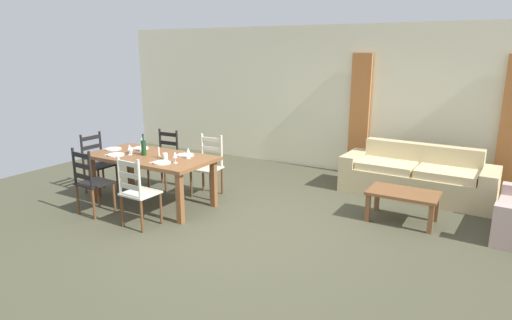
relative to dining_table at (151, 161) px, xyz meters
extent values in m
cube|color=#474733|center=(1.51, -0.04, -0.67)|extent=(9.60, 9.60, 0.02)
cube|color=beige|center=(1.51, 3.26, 0.69)|extent=(9.60, 0.16, 2.70)
cube|color=#AF6732|center=(2.13, 3.12, 0.44)|extent=(0.35, 0.08, 2.20)
cube|color=#AF6732|center=(4.53, 3.12, 0.44)|extent=(0.35, 0.08, 2.20)
cube|color=brown|center=(0.00, 0.00, 0.06)|extent=(1.90, 0.96, 0.05)
cube|color=brown|center=(-0.85, -0.38, -0.31)|extent=(0.08, 0.08, 0.70)
cube|color=brown|center=(0.85, -0.38, -0.31)|extent=(0.08, 0.08, 0.70)
cube|color=brown|center=(-0.85, 0.38, -0.31)|extent=(0.08, 0.08, 0.70)
cube|color=brown|center=(0.85, 0.38, -0.31)|extent=(0.08, 0.08, 0.70)
cube|color=black|center=(-0.42, -0.69, -0.22)|extent=(0.44, 0.43, 0.03)
cylinder|color=brown|center=(-0.59, -0.51, -0.45)|extent=(0.04, 0.04, 0.43)
cylinder|color=brown|center=(-0.23, -0.53, -0.45)|extent=(0.04, 0.04, 0.43)
cylinder|color=brown|center=(-0.61, -0.85, -0.45)|extent=(0.04, 0.04, 0.43)
cylinder|color=brown|center=(-0.25, -0.87, -0.45)|extent=(0.04, 0.04, 0.43)
cylinder|color=black|center=(-0.61, -0.85, 0.05)|extent=(0.04, 0.04, 0.50)
cylinder|color=black|center=(-0.25, -0.87, 0.05)|extent=(0.04, 0.04, 0.50)
cube|color=black|center=(-0.43, -0.86, -0.08)|extent=(0.38, 0.05, 0.06)
cube|color=black|center=(-0.43, -0.86, 0.07)|extent=(0.38, 0.05, 0.06)
cube|color=black|center=(-0.43, -0.86, 0.22)|extent=(0.38, 0.05, 0.06)
cube|color=beige|center=(0.46, -0.69, -0.22)|extent=(0.43, 0.41, 0.03)
cylinder|color=brown|center=(0.28, -0.52, -0.45)|extent=(0.04, 0.04, 0.43)
cylinder|color=brown|center=(0.64, -0.53, -0.45)|extent=(0.04, 0.04, 0.43)
cylinder|color=brown|center=(0.27, -0.86, -0.45)|extent=(0.04, 0.04, 0.43)
cylinder|color=brown|center=(0.63, -0.87, -0.45)|extent=(0.04, 0.04, 0.43)
cylinder|color=beige|center=(0.27, -0.86, 0.05)|extent=(0.04, 0.04, 0.50)
cylinder|color=beige|center=(0.63, -0.87, 0.05)|extent=(0.04, 0.04, 0.50)
cube|color=beige|center=(0.45, -0.86, -0.08)|extent=(0.38, 0.04, 0.06)
cube|color=beige|center=(0.45, -0.86, 0.07)|extent=(0.38, 0.04, 0.06)
cube|color=beige|center=(0.45, -0.86, 0.22)|extent=(0.38, 0.04, 0.06)
cube|color=black|center=(-0.42, 0.70, -0.22)|extent=(0.44, 0.42, 0.03)
cylinder|color=brown|center=(-0.23, 0.54, -0.45)|extent=(0.04, 0.04, 0.43)
cylinder|color=brown|center=(-0.59, 0.52, -0.45)|extent=(0.04, 0.04, 0.43)
cylinder|color=brown|center=(-0.25, 0.88, -0.45)|extent=(0.04, 0.04, 0.43)
cylinder|color=brown|center=(-0.60, 0.86, -0.45)|extent=(0.04, 0.04, 0.43)
cylinder|color=black|center=(-0.25, 0.88, 0.05)|extent=(0.04, 0.04, 0.50)
cylinder|color=black|center=(-0.60, 0.86, 0.05)|extent=(0.04, 0.04, 0.50)
cube|color=black|center=(-0.42, 0.87, -0.08)|extent=(0.38, 0.04, 0.06)
cube|color=black|center=(-0.42, 0.87, 0.07)|extent=(0.38, 0.04, 0.06)
cube|color=black|center=(-0.42, 0.87, 0.22)|extent=(0.38, 0.04, 0.06)
cube|color=beige|center=(0.47, 0.72, -0.22)|extent=(0.45, 0.43, 0.03)
cylinder|color=brown|center=(0.66, 0.56, -0.45)|extent=(0.04, 0.04, 0.43)
cylinder|color=brown|center=(0.30, 0.54, -0.45)|extent=(0.04, 0.04, 0.43)
cylinder|color=brown|center=(0.64, 0.90, -0.45)|extent=(0.04, 0.04, 0.43)
cylinder|color=brown|center=(0.28, 0.88, -0.45)|extent=(0.04, 0.04, 0.43)
cylinder|color=beige|center=(0.64, 0.90, 0.05)|extent=(0.04, 0.04, 0.50)
cylinder|color=beige|center=(0.28, 0.88, 0.05)|extent=(0.04, 0.04, 0.50)
cube|color=beige|center=(0.46, 0.89, -0.08)|extent=(0.38, 0.05, 0.06)
cube|color=beige|center=(0.46, 0.89, 0.07)|extent=(0.38, 0.05, 0.06)
cube|color=beige|center=(0.46, 0.89, 0.22)|extent=(0.38, 0.05, 0.06)
cube|color=black|center=(-1.13, 0.00, -0.22)|extent=(0.41, 0.43, 0.03)
cylinder|color=brown|center=(-0.95, 0.18, -0.45)|extent=(0.04, 0.04, 0.43)
cylinder|color=brown|center=(-0.96, -0.18, -0.45)|extent=(0.04, 0.04, 0.43)
cylinder|color=brown|center=(-1.29, 0.18, -0.45)|extent=(0.04, 0.04, 0.43)
cylinder|color=brown|center=(-1.30, -0.18, -0.45)|extent=(0.04, 0.04, 0.43)
cylinder|color=black|center=(-1.29, 0.18, 0.05)|extent=(0.04, 0.04, 0.50)
cylinder|color=black|center=(-1.30, -0.18, 0.05)|extent=(0.04, 0.04, 0.50)
cube|color=black|center=(-1.30, 0.00, -0.08)|extent=(0.03, 0.38, 0.06)
cube|color=black|center=(-1.30, 0.00, 0.07)|extent=(0.03, 0.38, 0.06)
cube|color=black|center=(-1.30, 0.00, 0.22)|extent=(0.03, 0.38, 0.06)
cylinder|color=white|center=(-0.45, -0.25, 0.10)|extent=(0.24, 0.24, 0.02)
cube|color=silver|center=(-0.60, -0.25, 0.09)|extent=(0.02, 0.17, 0.01)
cylinder|color=white|center=(0.45, -0.25, 0.10)|extent=(0.24, 0.24, 0.02)
cube|color=silver|center=(0.30, -0.25, 0.09)|extent=(0.03, 0.17, 0.01)
cylinder|color=white|center=(-0.45, 0.25, 0.10)|extent=(0.24, 0.24, 0.02)
cube|color=silver|center=(-0.60, 0.25, 0.09)|extent=(0.02, 0.17, 0.01)
cylinder|color=white|center=(0.45, 0.25, 0.10)|extent=(0.24, 0.24, 0.02)
cube|color=silver|center=(0.30, 0.25, 0.09)|extent=(0.03, 0.17, 0.01)
cylinder|color=white|center=(-0.78, 0.00, 0.10)|extent=(0.24, 0.24, 0.02)
cube|color=silver|center=(-0.93, 0.00, 0.09)|extent=(0.03, 0.17, 0.01)
cylinder|color=#143819|center=(-0.09, -0.04, 0.20)|extent=(0.07, 0.07, 0.22)
cylinder|color=#143819|center=(-0.09, -0.04, 0.35)|extent=(0.02, 0.02, 0.08)
cylinder|color=black|center=(-0.09, -0.04, 0.39)|extent=(0.03, 0.03, 0.02)
cylinder|color=white|center=(-0.29, -0.13, 0.09)|extent=(0.06, 0.06, 0.01)
cylinder|color=white|center=(-0.29, -0.13, 0.13)|extent=(0.01, 0.01, 0.07)
cone|color=white|center=(-0.29, -0.13, 0.21)|extent=(0.06, 0.06, 0.08)
cylinder|color=white|center=(0.60, -0.15, 0.09)|extent=(0.06, 0.06, 0.01)
cylinder|color=white|center=(0.60, -0.15, 0.13)|extent=(0.01, 0.01, 0.07)
cone|color=white|center=(0.60, -0.15, 0.21)|extent=(0.06, 0.06, 0.08)
cylinder|color=white|center=(-0.30, 0.12, 0.09)|extent=(0.06, 0.06, 0.01)
cylinder|color=white|center=(-0.30, 0.12, 0.13)|extent=(0.01, 0.01, 0.07)
cone|color=white|center=(-0.30, 0.12, 0.21)|extent=(0.06, 0.06, 0.08)
cylinder|color=white|center=(0.60, 0.13, 0.09)|extent=(0.06, 0.06, 0.01)
cylinder|color=white|center=(0.60, 0.13, 0.13)|extent=(0.01, 0.01, 0.07)
cone|color=white|center=(0.60, 0.13, 0.21)|extent=(0.06, 0.06, 0.08)
cylinder|color=silver|center=(0.34, -0.06, 0.13)|extent=(0.07, 0.07, 0.09)
cylinder|color=silver|center=(-0.34, -0.05, 0.13)|extent=(0.07, 0.07, 0.09)
cylinder|color=#998C66|center=(-0.18, 0.02, 0.11)|extent=(0.05, 0.05, 0.04)
cylinder|color=white|center=(-0.18, 0.02, 0.23)|extent=(0.02, 0.02, 0.20)
cylinder|color=#998C66|center=(0.20, -0.04, 0.11)|extent=(0.05, 0.05, 0.04)
cylinder|color=white|center=(0.20, -0.04, 0.19)|extent=(0.02, 0.02, 0.12)
cube|color=#CEBA88|center=(3.33, 2.34, -0.46)|extent=(1.83, 0.87, 0.40)
cube|color=#CEBA88|center=(3.35, 2.64, -0.26)|extent=(1.81, 0.27, 0.80)
cube|color=#CEBA88|center=(4.35, 2.30, -0.37)|extent=(0.27, 0.81, 0.58)
cube|color=#CEBA88|center=(2.31, 2.38, -0.37)|extent=(0.27, 0.81, 0.58)
cube|color=beige|center=(3.78, 2.27, -0.20)|extent=(0.88, 0.67, 0.12)
cube|color=beige|center=(2.88, 2.30, -0.20)|extent=(0.88, 0.67, 0.12)
cube|color=brown|center=(3.38, 1.19, -0.26)|extent=(0.90, 0.56, 0.04)
cube|color=brown|center=(2.98, 0.96, -0.47)|extent=(0.06, 0.06, 0.38)
cube|color=brown|center=(3.78, 0.96, -0.47)|extent=(0.06, 0.06, 0.38)
cube|color=brown|center=(2.98, 1.42, -0.47)|extent=(0.06, 0.06, 0.38)
cube|color=brown|center=(3.78, 1.42, -0.47)|extent=(0.06, 0.06, 0.38)
camera|label=1|loc=(4.48, -4.57, 1.60)|focal=30.53mm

